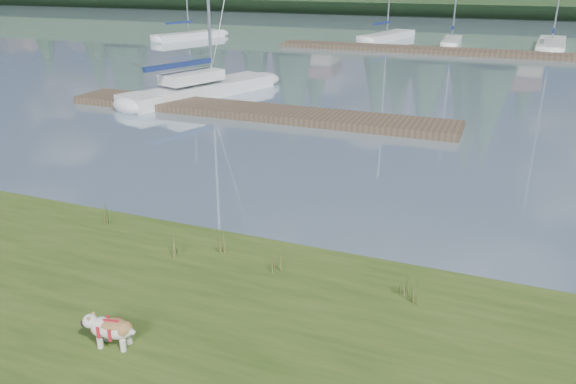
% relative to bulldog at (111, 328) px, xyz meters
% --- Properties ---
extents(ground, '(200.00, 200.00, 0.00)m').
position_rel_bulldog_xyz_m(ground, '(-0.53, 35.46, -0.64)').
color(ground, '#7990A2').
rests_on(ground, ground).
extents(bank, '(60.00, 9.00, 0.35)m').
position_rel_bulldog_xyz_m(bank, '(-0.53, -0.54, -0.47)').
color(bank, '#3D531C').
rests_on(bank, ground).
extents(bulldog, '(0.79, 0.40, 0.47)m').
position_rel_bulldog_xyz_m(bulldog, '(0.00, 0.00, 0.00)').
color(bulldog, silver).
rests_on(bulldog, bank).
extents(sailboat_main, '(4.61, 8.92, 12.73)m').
position_rel_bulldog_xyz_m(sailboat_main, '(-7.98, 17.36, -0.22)').
color(sailboat_main, silver).
rests_on(sailboat_main, ground).
extents(dock_near, '(16.00, 2.00, 0.30)m').
position_rel_bulldog_xyz_m(dock_near, '(-4.53, 14.46, -0.49)').
color(dock_near, '#4C3D2C').
rests_on(dock_near, ground).
extents(dock_far, '(26.00, 2.20, 0.30)m').
position_rel_bulldog_xyz_m(dock_far, '(1.47, 35.46, -0.49)').
color(dock_far, '#4C3D2C').
rests_on(dock_far, ground).
extents(sailboat_bg_0, '(3.98, 7.47, 10.85)m').
position_rel_bulldog_xyz_m(sailboat_bg_0, '(-20.10, 36.57, -0.32)').
color(sailboat_bg_0, silver).
rests_on(sailboat_bg_0, ground).
extents(sailboat_bg_1, '(3.63, 8.30, 12.15)m').
position_rel_bulldog_xyz_m(sailboat_bg_1, '(-4.95, 42.37, -0.31)').
color(sailboat_bg_1, silver).
rests_on(sailboat_bg_1, ground).
extents(sailboat_bg_2, '(1.43, 6.11, 9.33)m').
position_rel_bulldog_xyz_m(sailboat_bg_2, '(0.25, 39.89, -0.31)').
color(sailboat_bg_2, silver).
rests_on(sailboat_bg_2, ground).
extents(sailboat_bg_3, '(2.34, 9.23, 13.30)m').
position_rel_bulldog_xyz_m(sailboat_bg_3, '(7.22, 41.37, -0.32)').
color(sailboat_bg_3, silver).
rests_on(sailboat_bg_3, ground).
extents(weed_0, '(0.17, 0.14, 0.55)m').
position_rel_bulldog_xyz_m(weed_0, '(-0.63, 2.68, -0.06)').
color(weed_0, '#475B23').
rests_on(weed_0, bank).
extents(weed_1, '(0.17, 0.14, 0.52)m').
position_rel_bulldog_xyz_m(weed_1, '(0.14, 3.13, -0.08)').
color(weed_1, '#475B23').
rests_on(weed_1, bank).
extents(weed_2, '(0.17, 0.14, 0.55)m').
position_rel_bulldog_xyz_m(weed_2, '(3.62, 2.90, -0.06)').
color(weed_2, '#475B23').
rests_on(weed_2, bank).
extents(weed_3, '(0.17, 0.14, 0.50)m').
position_rel_bulldog_xyz_m(weed_3, '(-2.72, 3.38, -0.08)').
color(weed_3, '#475B23').
rests_on(weed_3, bank).
extents(weed_4, '(0.17, 0.14, 0.44)m').
position_rel_bulldog_xyz_m(weed_4, '(1.37, 2.84, -0.11)').
color(weed_4, '#475B23').
rests_on(weed_4, bank).
extents(weed_5, '(0.17, 0.14, 0.51)m').
position_rel_bulldog_xyz_m(weed_5, '(3.78, 2.74, -0.08)').
color(weed_5, '#475B23').
rests_on(weed_5, bank).
extents(mud_lip, '(60.00, 0.50, 0.14)m').
position_rel_bulldog_xyz_m(mud_lip, '(-0.53, 3.86, -0.57)').
color(mud_lip, '#33281C').
rests_on(mud_lip, ground).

